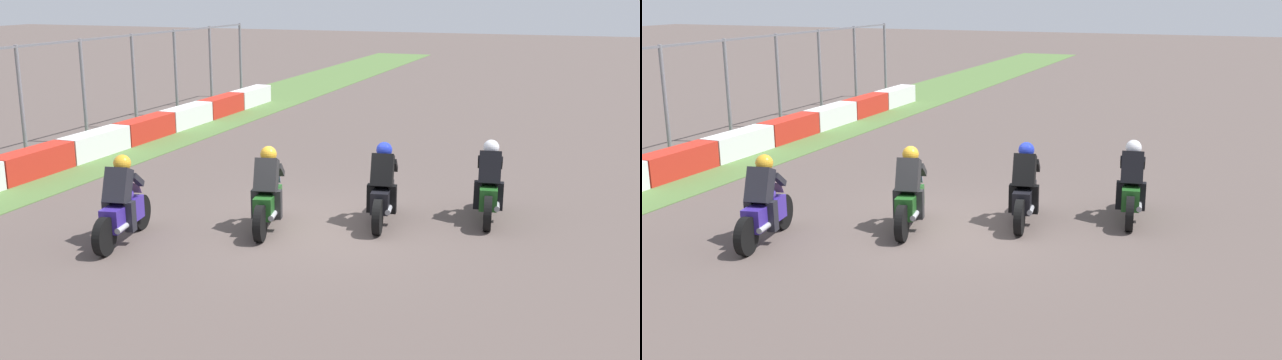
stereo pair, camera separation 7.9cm
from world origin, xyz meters
The scene contains 5 objects.
ground_plane centered at (0.00, 0.00, 0.00)m, with size 120.00×120.00×0.00m, color #544742.
rider_lane_a centered at (1.58, -2.84, 0.62)m, with size 2.04×0.59×1.51m.
rider_lane_b centered at (0.66, -1.04, 0.62)m, with size 2.04×0.60×1.51m.
rider_lane_c centered at (-0.42, 0.79, 0.62)m, with size 2.02×0.66×1.51m.
rider_lane_d centered at (-1.95, 2.83, 0.62)m, with size 2.03×0.62×1.51m.
Camera 2 is at (-12.09, -4.75, 4.26)m, focal length 41.80 mm.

